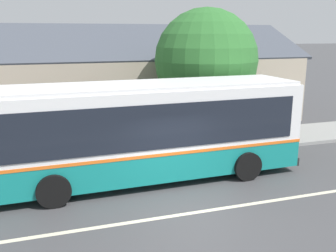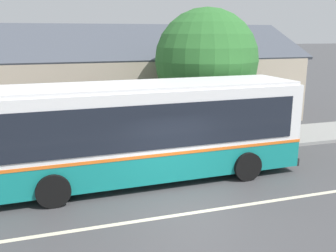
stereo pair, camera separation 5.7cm
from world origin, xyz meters
The scene contains 8 objects.
ground_plane centered at (0.00, 0.00, 0.00)m, with size 300.00×300.00×0.00m, color #424244.
sidewalk_far centered at (0.00, 6.00, 0.07)m, with size 60.00×3.00×0.15m, color gray.
lane_divider_stripe centered at (0.00, 0.00, 0.00)m, with size 60.00×0.16×0.01m, color beige.
community_building centered at (-0.77, 13.13, 1.91)m, with size 22.66×8.87×6.47m.
transit_bus centered at (-0.66, 2.90, 1.77)m, with size 10.98×2.93×3.31m.
bench_down_street centered at (-2.82, 5.27, 0.56)m, with size 1.51×0.51×0.94m.
street_tree_primary centered at (3.25, 6.85, 3.55)m, with size 4.62×4.62×6.04m.
bus_stop_sign centered at (6.37, 4.99, 1.64)m, with size 0.36×0.07×2.40m.
Camera 2 is at (-3.50, -8.94, 4.90)m, focal length 40.00 mm.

